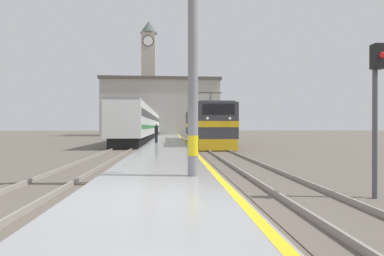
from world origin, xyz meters
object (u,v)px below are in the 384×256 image
(clock_tower, at_px, (149,75))
(signal_post, at_px, (377,95))
(catenary_mast, at_px, (196,49))
(person_on_platform, at_px, (156,133))
(passenger_train, at_px, (143,124))
(locomotive_train, at_px, (205,125))

(clock_tower, distance_m, signal_post, 63.48)
(catenary_mast, xyz_separation_m, signal_post, (4.31, -1.84, -1.53))
(catenary_mast, relative_size, clock_tower, 0.30)
(person_on_platform, bearing_deg, clock_tower, 95.14)
(passenger_train, xyz_separation_m, signal_post, (8.72, -32.47, 0.41))
(person_on_platform, bearing_deg, catenary_mast, -83.66)
(signal_post, bearing_deg, clock_tower, 99.29)
(person_on_platform, bearing_deg, signal_post, -72.62)
(locomotive_train, relative_size, passenger_train, 0.53)
(person_on_platform, bearing_deg, locomotive_train, 26.80)
(passenger_train, xyz_separation_m, clock_tower, (-1.37, 29.22, 11.43))
(person_on_platform, distance_m, clock_tower, 43.29)
(locomotive_train, xyz_separation_m, clock_tower, (-8.40, 38.97, 11.67))
(passenger_train, distance_m, signal_post, 33.62)
(locomotive_train, xyz_separation_m, passenger_train, (-7.03, 9.74, 0.24))
(passenger_train, bearing_deg, person_on_platform, -79.02)
(catenary_mast, bearing_deg, locomotive_train, 82.84)
(catenary_mast, relative_size, person_on_platform, 4.35)
(passenger_train, distance_m, clock_tower, 31.41)
(passenger_train, height_order, person_on_platform, passenger_train)
(locomotive_train, relative_size, signal_post, 4.69)
(catenary_mast, distance_m, clock_tower, 60.88)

